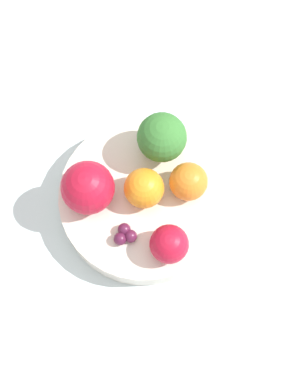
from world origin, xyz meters
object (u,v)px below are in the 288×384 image
apple_green (169,244)px  apple_red (88,188)px  bowl (144,200)px  orange_back (188,182)px  broccoli (162,138)px  orange_front (143,189)px  grape_cluster (125,235)px

apple_green → apple_red: bearing=-86.6°
bowl → orange_back: size_ratio=4.55×
orange_back → bowl: bearing=-42.6°
bowl → apple_red: (0.04, -0.05, 0.05)m
apple_green → broccoli: bearing=-138.5°
broccoli → orange_front: broccoli is taller
apple_green → grape_cluster: apple_green is taller
apple_red → grape_cluster: apple_red is taller
apple_red → apple_green: (-0.01, 0.11, -0.01)m
apple_green → orange_front: (-0.03, -0.06, 0.00)m
bowl → broccoli: bearing=-161.8°
broccoli → apple_red: broccoli is taller
broccoli → apple_red: 0.10m
orange_front → grape_cluster: bearing=16.3°
broccoli → apple_green: 0.12m
broccoli → bowl: bearing=18.2°
broccoli → apple_red: bearing=-17.0°
apple_green → orange_front: orange_front is taller
bowl → apple_red: size_ratio=3.30×
orange_back → grape_cluster: (0.09, -0.02, -0.01)m
apple_red → apple_green: bearing=93.4°
apple_green → grape_cluster: 0.05m
broccoli → grape_cluster: broccoli is taller
broccoli → orange_front: (0.06, 0.02, -0.01)m
bowl → apple_red: apple_red is taller
orange_back → apple_green: bearing=20.5°
apple_green → orange_front: bearing=-117.4°
bowl → orange_back: 0.07m
apple_red → orange_front: bearing=129.4°
orange_front → grape_cluster: size_ratio=1.76×
bowl → grape_cluster: 0.06m
apple_red → bowl: bearing=129.8°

